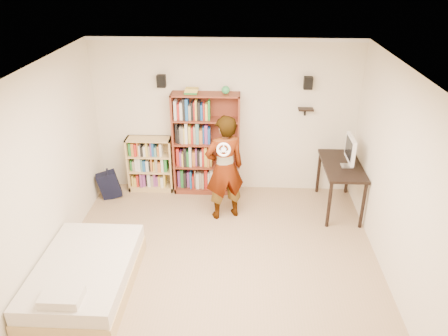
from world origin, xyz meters
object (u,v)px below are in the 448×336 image
(tall_bookshelf, at_px, (206,145))
(computer_desk, at_px, (339,187))
(daybed, at_px, (85,273))
(low_bookshelf, at_px, (150,164))
(person, at_px, (225,168))

(tall_bookshelf, xyz_separation_m, computer_desk, (2.25, -0.51, -0.50))
(computer_desk, height_order, daybed, computer_desk)
(low_bookshelf, bearing_deg, person, -31.83)
(tall_bookshelf, bearing_deg, daybed, -116.45)
(low_bookshelf, height_order, computer_desk, low_bookshelf)
(tall_bookshelf, bearing_deg, person, -66.76)
(computer_desk, bearing_deg, low_bookshelf, 170.84)
(low_bookshelf, height_order, person, person)
(low_bookshelf, distance_m, computer_desk, 3.30)
(computer_desk, bearing_deg, tall_bookshelf, 167.27)
(computer_desk, bearing_deg, daybed, -148.86)
(low_bookshelf, xyz_separation_m, daybed, (-0.32, -2.69, -0.23))
(low_bookshelf, distance_m, person, 1.66)
(computer_desk, distance_m, daybed, 4.18)
(tall_bookshelf, height_order, person, tall_bookshelf)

